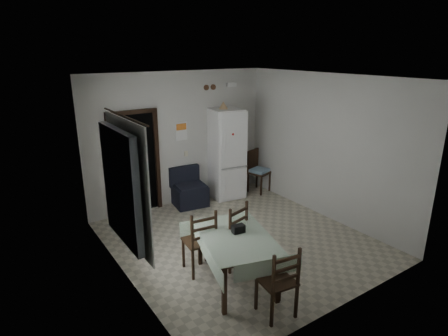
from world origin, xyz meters
TOP-DOWN VIEW (x-y plane):
  - ground at (0.00, 0.00)m, footprint 4.50×4.50m
  - ceiling at (0.00, 0.00)m, footprint 4.20×4.50m
  - wall_back at (0.00, 2.25)m, footprint 4.20×0.02m
  - wall_front at (0.00, -2.25)m, footprint 4.20×0.02m
  - wall_left at (-2.10, 0.00)m, footprint 0.02×4.50m
  - wall_right at (2.10, 0.00)m, footprint 0.02×4.50m
  - doorway at (-1.05, 2.45)m, footprint 1.06×0.52m
  - window_recess at (-2.15, -0.20)m, footprint 0.10×1.20m
  - curtain at (-2.04, -0.20)m, footprint 0.02×1.45m
  - curtain_rod at (-2.03, -0.20)m, footprint 0.02×1.60m
  - calendar at (0.05, 2.24)m, footprint 0.28×0.02m
  - calendar_image at (0.05, 2.23)m, footprint 0.24×0.01m
  - light_switch at (0.15, 2.24)m, footprint 0.08×0.02m
  - vent_left at (0.70, 2.23)m, footprint 0.12×0.03m
  - vent_right at (0.88, 2.23)m, footprint 0.12×0.03m
  - emergency_light at (1.35, 2.21)m, footprint 0.25×0.07m
  - fridge at (1.01, 1.93)m, footprint 0.76×0.76m
  - tan_cone at (0.95, 1.94)m, footprint 0.20×0.20m
  - navy_seat at (0.05, 1.93)m, footprint 0.78×0.76m
  - corner_chair at (1.85, 1.72)m, footprint 0.55×0.55m
  - dining_table at (-0.80, -0.99)m, footprint 1.33×1.67m
  - black_bag at (-0.71, -0.93)m, footprint 0.20×0.13m
  - dining_chair_far_left at (-1.08, -0.43)m, footprint 0.50×0.50m
  - dining_chair_far_right at (-0.61, -0.53)m, footprint 0.57×0.57m
  - dining_chair_near_head at (-0.77, -1.86)m, footprint 0.49×0.49m

SIDE VIEW (x-z plane):
  - ground at x=0.00m, z-range 0.00..0.00m
  - dining_table at x=-0.80m, z-range 0.00..0.76m
  - navy_seat at x=0.05m, z-range 0.00..0.84m
  - dining_chair_near_head at x=-0.77m, z-range 0.00..1.01m
  - corner_chair at x=1.85m, z-range 0.00..1.02m
  - dining_chair_far_left at x=-1.08m, z-range 0.00..1.05m
  - dining_chair_far_right at x=-0.61m, z-range 0.00..1.08m
  - black_bag at x=-0.71m, z-range 0.76..0.88m
  - fridge at x=1.01m, z-range 0.00..2.07m
  - doorway at x=-1.05m, z-range -0.05..2.17m
  - light_switch at x=0.15m, z-range 1.04..1.16m
  - wall_back at x=0.00m, z-range 0.00..2.90m
  - wall_front at x=0.00m, z-range 0.00..2.90m
  - wall_left at x=-2.10m, z-range 0.00..2.90m
  - wall_right at x=2.10m, z-range 0.00..2.90m
  - window_recess at x=-2.15m, z-range 0.75..2.35m
  - curtain at x=-2.04m, z-range 0.62..2.48m
  - calendar at x=0.05m, z-range 1.42..1.82m
  - calendar_image at x=0.05m, z-range 1.65..1.79m
  - tan_cone at x=0.95m, z-range 2.07..2.23m
  - curtain_rod at x=-2.03m, z-range 2.49..2.51m
  - vent_left at x=0.70m, z-range 2.46..2.58m
  - vent_right at x=0.88m, z-range 2.46..2.58m
  - emergency_light at x=1.35m, z-range 2.50..2.59m
  - ceiling at x=0.00m, z-range 2.89..2.91m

